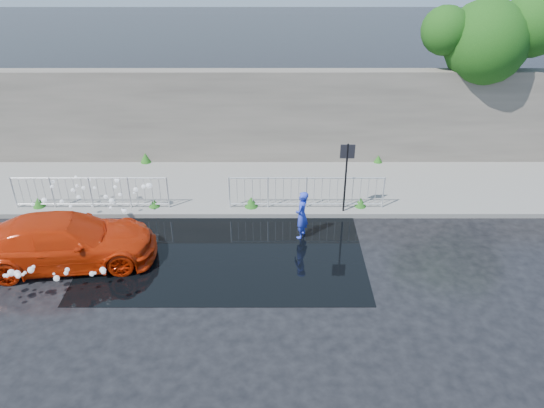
# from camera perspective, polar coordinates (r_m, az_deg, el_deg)

# --- Properties ---
(ground) EXTENTS (90.00, 90.00, 0.00)m
(ground) POSITION_cam_1_polar(r_m,az_deg,el_deg) (14.83, -7.34, -7.24)
(ground) COLOR black
(ground) RESTS_ON ground
(pavement) EXTENTS (30.00, 4.00, 0.15)m
(pavement) POSITION_cam_1_polar(r_m,az_deg,el_deg) (19.03, -5.69, 1.91)
(pavement) COLOR gray
(pavement) RESTS_ON ground
(curb) EXTENTS (30.00, 0.25, 0.16)m
(curb) POSITION_cam_1_polar(r_m,az_deg,el_deg) (17.28, -6.26, -1.12)
(curb) COLOR gray
(curb) RESTS_ON ground
(retaining_wall) EXTENTS (30.00, 0.60, 3.50)m
(retaining_wall) POSITION_cam_1_polar(r_m,az_deg,el_deg) (20.31, -5.41, 9.35)
(retaining_wall) COLOR #524D45
(retaining_wall) RESTS_ON pavement
(puddle) EXTENTS (8.00, 5.00, 0.01)m
(puddle) POSITION_cam_1_polar(r_m,az_deg,el_deg) (15.59, -5.11, -5.07)
(puddle) COLOR black
(puddle) RESTS_ON ground
(sign_post) EXTENTS (0.45, 0.06, 2.50)m
(sign_post) POSITION_cam_1_polar(r_m,az_deg,el_deg) (16.66, 8.01, 3.96)
(sign_post) COLOR black
(sign_post) RESTS_ON ground
(tree) EXTENTS (5.00, 3.02, 6.34)m
(tree) POSITION_cam_1_polar(r_m,az_deg,el_deg) (21.16, 22.68, 16.24)
(tree) COLOR #332114
(tree) RESTS_ON ground
(railing_left) EXTENTS (5.05, 0.05, 1.10)m
(railing_left) POSITION_cam_1_polar(r_m,az_deg,el_deg) (18.14, -18.93, 1.28)
(railing_left) COLOR silver
(railing_left) RESTS_ON pavement
(railing_right) EXTENTS (5.05, 0.05, 1.10)m
(railing_right) POSITION_cam_1_polar(r_m,az_deg,el_deg) (17.20, 3.72, 1.36)
(railing_right) COLOR silver
(railing_right) RESTS_ON pavement
(weeds) EXTENTS (12.17, 3.93, 0.38)m
(weeds) POSITION_cam_1_polar(r_m,az_deg,el_deg) (18.56, -6.67, 1.96)
(weeds) COLOR #1D5115
(weeds) RESTS_ON pavement
(water_spray) EXTENTS (3.72, 5.58, 1.03)m
(water_spray) POSITION_cam_1_polar(r_m,az_deg,el_deg) (16.35, -20.78, -2.00)
(water_spray) COLOR white
(water_spray) RESTS_ON ground
(red_car) EXTENTS (5.12, 2.63, 1.42)m
(red_car) POSITION_cam_1_polar(r_m,az_deg,el_deg) (15.76, -21.32, -3.73)
(red_car) COLOR #BB2507
(red_car) RESTS_ON ground
(person) EXTENTS (0.53, 0.65, 1.52)m
(person) POSITION_cam_1_polar(r_m,az_deg,el_deg) (15.82, 3.21, -1.18)
(person) COLOR blue
(person) RESTS_ON ground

